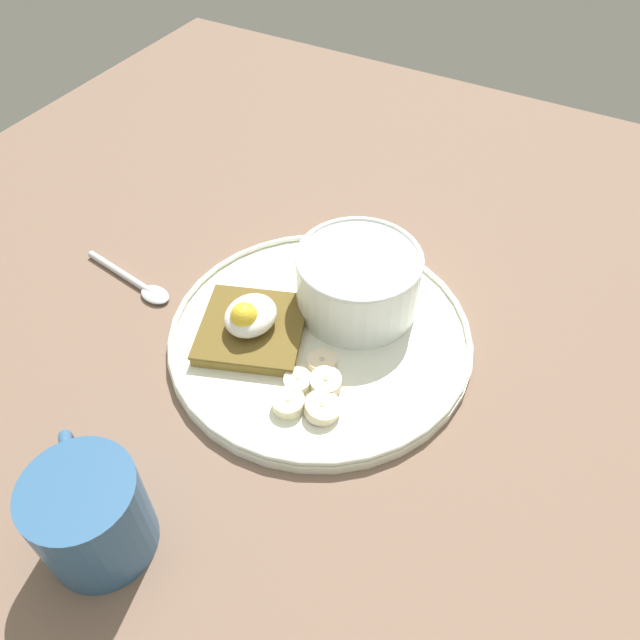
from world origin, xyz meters
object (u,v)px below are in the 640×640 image
Objects in this scene: banana_slice_front at (288,403)px; banana_slice_inner at (322,408)px; poached_egg at (249,316)px; spoon at (137,283)px; oatmeal_bowl at (358,281)px; banana_slice_back at (322,362)px; banana_slice_right at (326,383)px; coffee_mug at (90,514)px; toast_slice at (252,329)px; banana_slice_left at (298,381)px.

banana_slice_inner reaches higher than banana_slice_front.
banana_slice_inner is at bearing -113.74° from poached_egg.
poached_egg reaches higher than spoon.
oatmeal_bowl is 9.30cm from banana_slice_back.
banana_slice_right is 0.38× the size of coffee_mug.
banana_slice_right is 0.94× the size of banana_slice_inner.
toast_slice is (-8.64, 7.27, -2.74)cm from oatmeal_bowl.
banana_slice_inner is at bearing -166.11° from oatmeal_bowl.
banana_slice_inner is at bearing -27.57° from coffee_mug.
banana_slice_left is at bearing -113.14° from poached_egg.
banana_slice_front is at bearing -178.37° from oatmeal_bowl.
coffee_mug is (-20.76, 8.45, 2.69)cm from banana_slice_right.
banana_slice_back is (5.77, -0.30, -0.13)cm from banana_slice_front.
banana_slice_front is at bearing -168.63° from banana_slice_left.
banana_slice_front is at bearing -105.41° from spoon.
banana_slice_inner is (-4.67, -10.62, -2.21)cm from poached_egg.
banana_slice_left is at bearing 179.45° from oatmeal_bowl.
oatmeal_bowl is at bearing 13.89° from banana_slice_inner.
oatmeal_bowl reaches higher than banana_slice_right.
banana_slice_inner reaches higher than spoon.
coffee_mug reaches higher than banana_slice_inner.
oatmeal_bowl reaches higher than banana_slice_left.
banana_slice_inner is (-1.61, -3.46, 0.13)cm from banana_slice_left.
banana_slice_inner is (1.01, -2.93, 0.06)cm from banana_slice_front.
poached_egg reaches higher than banana_slice_right.
spoon is at bearing 78.35° from banana_slice_inner.
banana_slice_back is 23.57cm from spoon.
banana_slice_front is 3.10cm from banana_slice_inner.
spoon is at bearing 87.32° from poached_egg.
oatmeal_bowl reaches higher than spoon.
coffee_mug is (-22.86, -1.12, 0.53)cm from poached_egg.
poached_egg is at bearing 66.86° from banana_slice_left.
banana_slice_back is at bearing -2.94° from banana_slice_front.
banana_slice_front is 0.83× the size of banana_slice_back.
banana_slice_back is (-0.11, -7.98, -0.30)cm from toast_slice.
banana_slice_inner is (-4.88, -10.62, -0.11)cm from toast_slice.
coffee_mug is (-18.19, 9.50, 2.74)cm from banana_slice_inner.
banana_slice_left is (-3.27, -7.16, -0.24)cm from toast_slice.
banana_slice_front is 1.12× the size of banana_slice_left.
banana_slice_back is (0.09, -7.98, -2.40)cm from poached_egg.
coffee_mug is at bearing 152.43° from banana_slice_inner.
banana_slice_front reaches higher than banana_slice_back.
toast_slice is at bearing 65.46° from banana_slice_left.
banana_slice_left is 3.82cm from banana_slice_inner.
banana_slice_right is (-10.95, -2.29, -2.80)cm from oatmeal_bowl.
oatmeal_bowl reaches higher than toast_slice.
banana_slice_left is 0.66× the size of banana_slice_inner.
banana_slice_right is 25.31cm from spoon.
toast_slice is 15.62cm from spoon.
banana_slice_right is at bearing 22.22° from banana_slice_inner.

